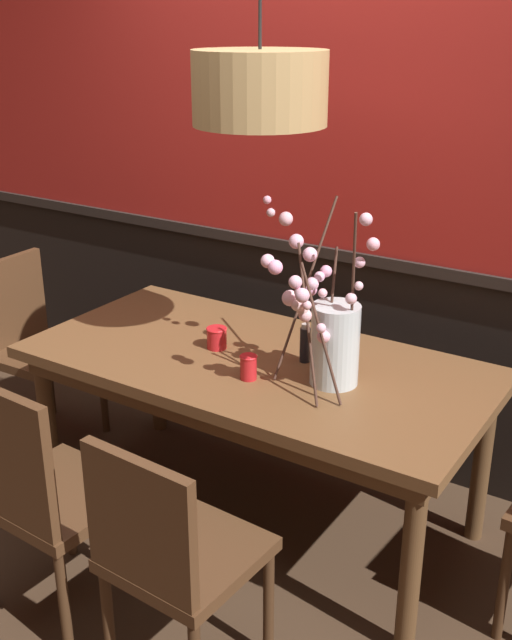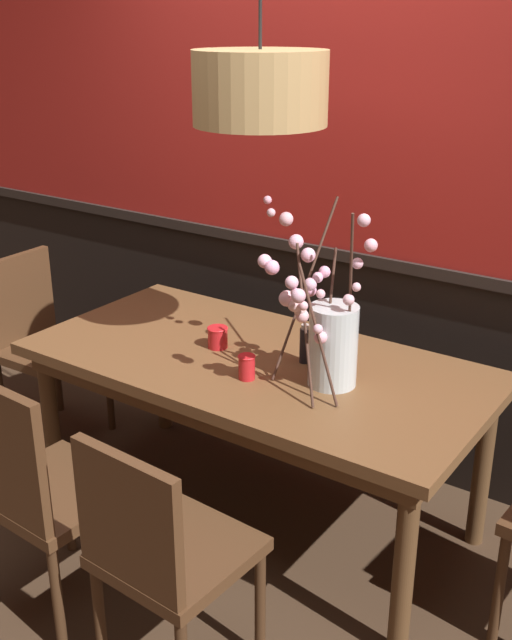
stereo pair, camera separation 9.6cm
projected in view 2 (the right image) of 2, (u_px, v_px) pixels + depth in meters
The scene contains 13 objects.
ground_plane at pixel (256, 514), 3.29m from camera, with size 24.00×24.00×0.00m, color #422D1E.
back_wall at pixel (354, 143), 3.31m from camera, with size 5.08×0.14×2.96m.
dining_table at pixel (256, 377), 3.05m from camera, with size 1.83×0.91×0.73m.
chair_far_side_right at pixel (399, 353), 3.62m from camera, with size 0.48×0.43×0.89m.
chair_near_side_right at pixel (161, 551), 2.29m from camera, with size 0.43×0.45×0.89m.
chair_near_side_left at pixel (36, 483), 2.58m from camera, with size 0.48×0.45×0.94m.
chair_head_west_end at pixel (40, 337), 3.77m from camera, with size 0.45×0.44×0.91m.
chair_far_side_left at pixel (314, 331), 3.88m from camera, with size 0.45×0.45×0.88m.
vase_with_blossoms at pixel (328, 337), 2.74m from camera, with size 0.50×0.46×0.66m.
candle_holder_nearer_center at pixel (217, 337), 3.10m from camera, with size 0.08×0.08×0.09m.
candle_holder_nearer_edge at pixel (247, 367), 2.83m from camera, with size 0.07×0.07×0.09m.
condiment_bottle at pixel (305, 344), 2.96m from camera, with size 0.04×0.04×0.16m.
pendant_lamp at pixel (261, 88), 2.66m from camera, with size 0.47×0.47×1.34m.
Camera 2 is at (1.57, -2.26, 1.99)m, focal length 43.29 mm.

